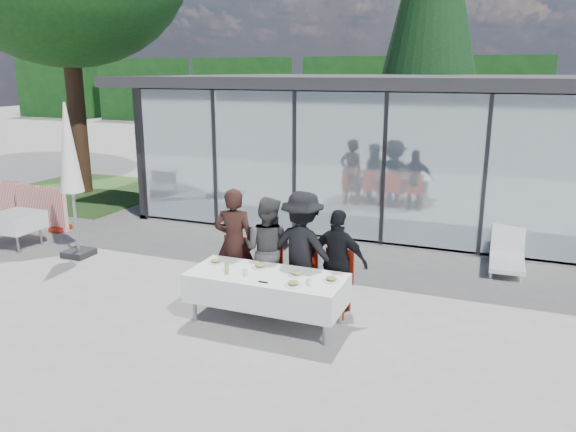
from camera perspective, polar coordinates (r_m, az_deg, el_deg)
The scene contains 24 objects.
ground at distance 8.66m, azimuth -3.36°, elevation -9.78°, with size 90.00×90.00×0.00m, color gray.
pavilion at distance 15.42m, azimuth 16.73°, elevation 8.68°, with size 14.80×8.80×3.44m.
treeline at distance 35.57m, azimuth 13.34°, elevation 11.99°, with size 62.50×2.00×4.40m.
dining_table at distance 8.13m, azimuth -2.18°, elevation -7.32°, with size 2.26×0.96×0.75m.
diner_a at distance 9.04m, azimuth -5.48°, elevation -2.71°, with size 0.65×0.65×1.78m, color black.
diner_chair_a at distance 9.13m, azimuth -5.48°, elevation -4.87°, with size 0.44×0.44×0.97m.
diner_b at distance 8.81m, azimuth -2.08°, elevation -3.42°, with size 0.82×0.82×1.70m, color #474747.
diner_chair_b at distance 8.89m, azimuth -2.12°, elevation -5.36°, with size 0.44×0.44×0.97m.
diner_c at distance 8.58m, azimuth 1.48°, elevation -3.47°, with size 1.18×1.18×1.82m, color black.
diner_chair_c at distance 8.69m, azimuth 1.41°, elevation -5.85°, with size 0.44×0.44×0.97m.
diner_d at distance 8.45m, azimuth 5.10°, elevation -4.64°, with size 0.93×0.93×1.59m, color black.
diner_chair_d at distance 8.52m, azimuth 5.02°, elevation -6.32°, with size 0.44×0.44×0.97m.
plate_a at distance 8.56m, azimuth -7.31°, elevation -4.58°, with size 0.25×0.25×0.07m.
plate_b at distance 8.30m, azimuth -2.86°, elevation -5.09°, with size 0.25×0.25×0.07m.
plate_c at distance 7.99m, azimuth 0.89°, elevation -5.87°, with size 0.25×0.25×0.07m.
plate_d at distance 7.81m, azimuth 4.43°, elevation -6.43°, with size 0.25×0.25×0.07m.
plate_extra at distance 7.63m, azimuth 0.56°, elevation -6.88°, with size 0.25×0.25×0.07m.
juice_bottle at distance 8.13m, azimuth -6.23°, elevation -5.21°, with size 0.06×0.06×0.16m, color #86B24A.
drinking_glasses at distance 7.82m, azimuth -1.19°, elevation -6.16°, with size 1.04×0.09×0.10m.
folded_eyeglasses at distance 7.74m, azimuth -2.54°, elevation -6.72°, with size 0.14×0.03×0.01m, color black.
spare_table_left at distance 12.81m, azimuth -25.86°, elevation -0.52°, with size 0.86×0.86×0.74m.
market_umbrella at distance 11.47m, azimuth -21.32°, elevation 5.52°, with size 0.50×0.50×3.00m.
lounger at distance 11.19m, azimuth 21.38°, elevation -3.67°, with size 0.63×1.35×0.72m.
grass_patch at distance 18.06m, azimuth -19.98°, elevation 2.33°, with size 5.00×5.00×0.02m, color #385926.
Camera 1 is at (3.39, -7.13, 3.57)m, focal length 35.00 mm.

